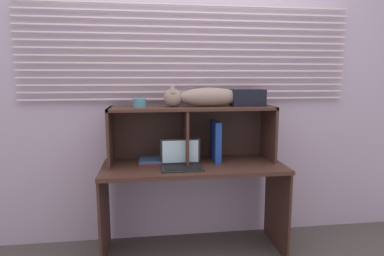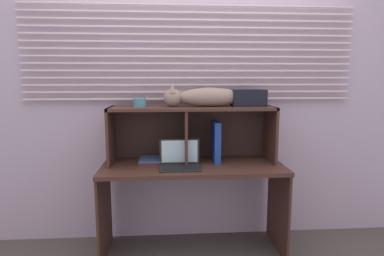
% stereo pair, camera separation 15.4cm
% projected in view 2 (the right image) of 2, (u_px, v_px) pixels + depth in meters
% --- Properties ---
extents(back_panel_with_blinds, '(4.40, 0.08, 2.50)m').
position_uv_depth(back_panel_with_blinds, '(190.00, 91.00, 2.71)').
color(back_panel_with_blinds, '#B6A8BC').
rests_on(back_panel_with_blinds, ground).
extents(desk, '(1.38, 0.55, 0.71)m').
position_uv_depth(desk, '(193.00, 182.00, 2.50)').
color(desk, '#43281F').
rests_on(desk, ground).
extents(hutch_shelf_unit, '(1.27, 0.34, 0.43)m').
position_uv_depth(hutch_shelf_unit, '(191.00, 123.00, 2.56)').
color(hutch_shelf_unit, '#43281F').
rests_on(hutch_shelf_unit, desk).
extents(cat, '(0.80, 0.15, 0.17)m').
position_uv_depth(cat, '(204.00, 97.00, 2.50)').
color(cat, gray).
rests_on(cat, hutch_shelf_unit).
extents(laptop, '(0.30, 0.21, 0.20)m').
position_uv_depth(laptop, '(180.00, 162.00, 2.40)').
color(laptop, black).
rests_on(laptop, desk).
extents(binder_upright, '(0.05, 0.23, 0.32)m').
position_uv_depth(binder_upright, '(216.00, 141.00, 2.56)').
color(binder_upright, '#1B3E97').
rests_on(binder_upright, desk).
extents(book_stack, '(0.17, 0.21, 0.03)m').
position_uv_depth(book_stack, '(150.00, 160.00, 2.55)').
color(book_stack, maroon).
rests_on(book_stack, desk).
extents(small_basket, '(0.09, 0.09, 0.07)m').
position_uv_depth(small_basket, '(140.00, 103.00, 2.48)').
color(small_basket, teal).
rests_on(small_basket, hutch_shelf_unit).
extents(storage_box, '(0.26, 0.15, 0.13)m').
position_uv_depth(storage_box, '(248.00, 98.00, 2.53)').
color(storage_box, black).
rests_on(storage_box, hutch_shelf_unit).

